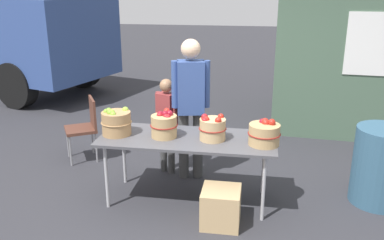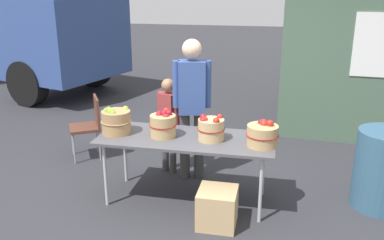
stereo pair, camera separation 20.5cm
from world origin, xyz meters
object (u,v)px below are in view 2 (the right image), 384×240
child_customer (169,118)px  trash_barrel (384,170)px  apple_basket_red_1 (211,129)px  folding_chair (90,122)px  vendor_adult (192,99)px  market_table (186,141)px  apple_basket_red_2 (263,135)px  apple_basket_red_0 (163,125)px  produce_crate (217,208)px  apple_basket_green_0 (116,121)px

child_customer → trash_barrel: 2.53m
apple_basket_red_1 → child_customer: child_customer is taller
apple_basket_red_1 → folding_chair: 2.10m
apple_basket_red_1 → vendor_adult: vendor_adult is taller
apple_basket_red_1 → child_customer: (-0.65, 0.70, -0.15)m
vendor_adult → folding_chair: size_ratio=2.01×
market_table → apple_basket_red_1: apple_basket_red_1 is taller
apple_basket_red_1 → market_table: bearing=175.9°
apple_basket_red_1 → vendor_adult: (-0.33, 0.61, 0.14)m
apple_basket_red_2 → vendor_adult: size_ratio=0.19×
apple_basket_red_0 → apple_basket_red_1: bearing=-0.1°
apple_basket_red_2 → trash_barrel: size_ratio=0.39×
produce_crate → apple_basket_red_2: bearing=42.9°
vendor_adult → apple_basket_red_2: bearing=130.7°
apple_basket_green_0 → vendor_adult: vendor_adult is taller
apple_basket_red_1 → produce_crate: bearing=-70.7°
apple_basket_red_2 → folding_chair: 2.60m
apple_basket_red_0 → vendor_adult: 0.65m
apple_basket_green_0 → folding_chair: (-0.79, 0.95, -0.38)m
market_table → apple_basket_red_0: (-0.25, -0.02, 0.18)m
vendor_adult → market_table: bearing=83.9°
market_table → vendor_adult: bearing=96.1°
market_table → apple_basket_green_0: 0.81m
market_table → trash_barrel: size_ratio=2.20×
child_customer → folding_chair: bearing=14.2°
market_table → apple_basket_green_0: bearing=-177.9°
market_table → apple_basket_red_1: 0.32m
apple_basket_red_1 → produce_crate: 0.82m
market_table → apple_basket_red_2: 0.83m
apple_basket_red_0 → trash_barrel: apple_basket_red_0 is taller
apple_basket_red_1 → folding_chair: apple_basket_red_1 is taller
apple_basket_red_2 → folding_chair: (-2.38, 0.99, -0.36)m
apple_basket_green_0 → folding_chair: bearing=129.8°
produce_crate → apple_basket_red_1: bearing=109.3°
market_table → apple_basket_red_2: apple_basket_red_2 is taller
vendor_adult → child_customer: (-0.32, 0.09, -0.29)m
apple_basket_green_0 → apple_basket_red_0: 0.53m
apple_basket_red_0 → produce_crate: apple_basket_red_0 is taller
apple_basket_green_0 → trash_barrel: apple_basket_green_0 is taller
apple_basket_green_0 → child_customer: size_ratio=0.27×
apple_basket_red_0 → child_customer: child_customer is taller
apple_basket_green_0 → vendor_adult: bearing=40.6°
child_customer → apple_basket_red_2: bearing=172.9°
apple_basket_green_0 → apple_basket_red_1: (1.05, 0.01, -0.01)m
apple_basket_red_2 → produce_crate: size_ratio=0.88×
market_table → trash_barrel: trash_barrel is taller
apple_basket_red_0 → produce_crate: size_ratio=0.77×
trash_barrel → child_customer: bearing=171.3°
apple_basket_red_0 → vendor_adult: size_ratio=0.17×
apple_basket_red_1 → produce_crate: apple_basket_red_1 is taller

